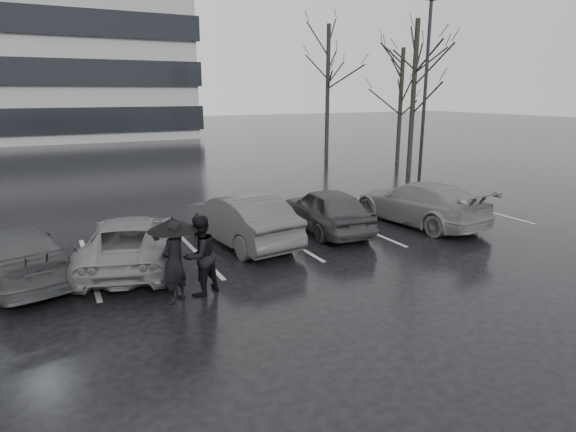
# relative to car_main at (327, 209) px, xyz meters

# --- Properties ---
(ground) EXTENTS (160.00, 160.00, 0.00)m
(ground) POSITION_rel_car_main_xyz_m (-2.21, -2.57, -0.71)
(ground) COLOR black
(ground) RESTS_ON ground
(car_main) EXTENTS (2.05, 4.31, 1.42)m
(car_main) POSITION_rel_car_main_xyz_m (0.00, 0.00, 0.00)
(car_main) COLOR black
(car_main) RESTS_ON ground
(car_west_a) EXTENTS (2.13, 4.71, 1.50)m
(car_west_a) POSITION_rel_car_main_xyz_m (-2.95, -0.01, 0.04)
(car_west_a) COLOR #29292B
(car_west_a) RESTS_ON ground
(car_west_b) EXTENTS (3.46, 5.16, 1.32)m
(car_west_b) POSITION_rel_car_main_xyz_m (-6.16, -0.54, -0.05)
(car_west_b) COLOR #505053
(car_west_b) RESTS_ON ground
(car_west_c) EXTENTS (2.79, 4.73, 1.29)m
(car_west_c) POSITION_rel_car_main_xyz_m (-8.76, -0.39, -0.07)
(car_west_c) COLOR black
(car_west_c) RESTS_ON ground
(car_east) EXTENTS (2.58, 5.19, 1.45)m
(car_east) POSITION_rel_car_main_xyz_m (3.27, -0.67, 0.01)
(car_east) COLOR #505053
(car_east) RESTS_ON ground
(pedestrian_left) EXTENTS (0.78, 0.74, 1.79)m
(pedestrian_left) POSITION_rel_car_main_xyz_m (-5.73, -3.23, 0.18)
(pedestrian_left) COLOR black
(pedestrian_left) RESTS_ON ground
(pedestrian_right) EXTENTS (1.08, 1.00, 1.79)m
(pedestrian_right) POSITION_rel_car_main_xyz_m (-5.12, -3.08, 0.18)
(pedestrian_right) COLOR black
(pedestrian_right) RESTS_ON ground
(umbrella) EXTENTS (1.08, 1.08, 1.83)m
(umbrella) POSITION_rel_car_main_xyz_m (-5.67, -3.05, 0.96)
(umbrella) COLOR black
(umbrella) RESTS_ON ground
(lamp_post) EXTENTS (0.45, 0.45, 8.20)m
(lamp_post) POSITION_rel_car_main_xyz_m (7.02, 3.52, 3.04)
(lamp_post) COLOR #98989B
(lamp_post) RESTS_ON ground
(stall_stripes) EXTENTS (19.72, 5.00, 0.00)m
(stall_stripes) POSITION_rel_car_main_xyz_m (-3.01, -0.07, -0.71)
(stall_stripes) COLOR #ACACAF
(stall_stripes) RESTS_ON ground
(tree_east) EXTENTS (0.26, 0.26, 8.00)m
(tree_east) POSITION_rel_car_main_xyz_m (9.79, 7.43, 3.29)
(tree_east) COLOR black
(tree_east) RESTS_ON ground
(tree_ne) EXTENTS (0.26, 0.26, 7.00)m
(tree_ne) POSITION_rel_car_main_xyz_m (12.29, 11.43, 2.79)
(tree_ne) COLOR black
(tree_ne) RESTS_ON ground
(tree_north) EXTENTS (0.26, 0.26, 8.50)m
(tree_north) POSITION_rel_car_main_xyz_m (8.79, 14.43, 3.54)
(tree_north) COLOR black
(tree_north) RESTS_ON ground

